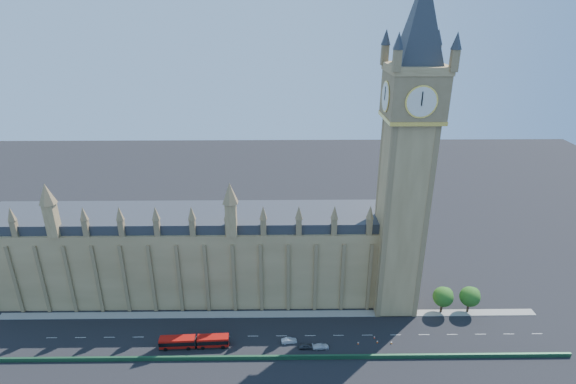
{
  "coord_description": "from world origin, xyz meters",
  "views": [
    {
      "loc": [
        4.53,
        -100.59,
        85.1
      ],
      "look_at": [
        5.91,
        10.0,
        39.43
      ],
      "focal_mm": 28.0,
      "sensor_mm": 36.0,
      "label": 1
    }
  ],
  "objects_px": {
    "red_bus": "(194,342)",
    "car_silver": "(289,341)",
    "car_white": "(321,346)",
    "car_grey": "(306,346)"
  },
  "relations": [
    {
      "from": "car_grey",
      "to": "car_white",
      "type": "bearing_deg",
      "value": -92.46
    },
    {
      "from": "car_grey",
      "to": "car_white",
      "type": "relative_size",
      "value": 0.93
    },
    {
      "from": "red_bus",
      "to": "car_grey",
      "type": "bearing_deg",
      "value": -4.17
    },
    {
      "from": "red_bus",
      "to": "car_silver",
      "type": "xyz_separation_m",
      "value": [
        25.59,
        1.21,
        -0.96
      ]
    },
    {
      "from": "car_grey",
      "to": "red_bus",
      "type": "bearing_deg",
      "value": 87.81
    },
    {
      "from": "car_grey",
      "to": "car_silver",
      "type": "xyz_separation_m",
      "value": [
        -4.64,
        2.16,
        -0.02
      ]
    },
    {
      "from": "red_bus",
      "to": "car_silver",
      "type": "bearing_deg",
      "value": 0.35
    },
    {
      "from": "red_bus",
      "to": "car_white",
      "type": "distance_m",
      "value": 34.06
    },
    {
      "from": "car_grey",
      "to": "car_white",
      "type": "xyz_separation_m",
      "value": [
        3.79,
        -0.14,
        -0.06
      ]
    },
    {
      "from": "red_bus",
      "to": "car_grey",
      "type": "relative_size",
      "value": 4.44
    }
  ]
}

